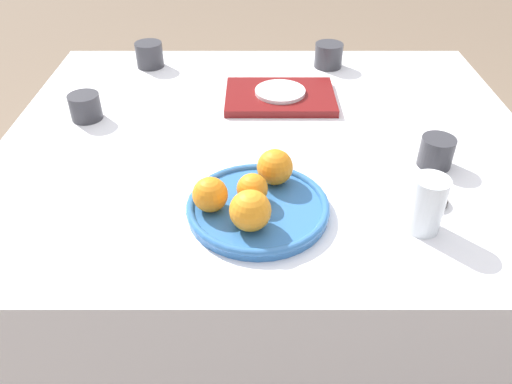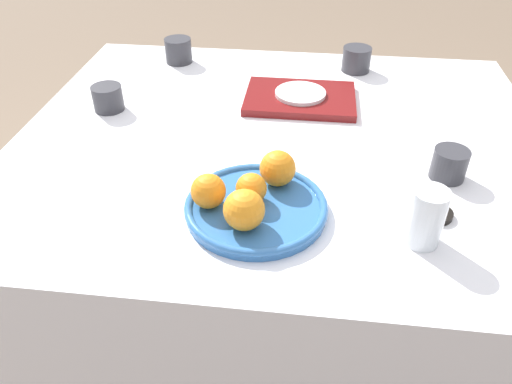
# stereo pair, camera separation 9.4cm
# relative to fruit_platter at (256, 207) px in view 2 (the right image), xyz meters

# --- Properties ---
(ground_plane) EXTENTS (12.00, 12.00, 0.00)m
(ground_plane) POSITION_rel_fruit_platter_xyz_m (0.02, 0.30, -0.78)
(ground_plane) COLOR #7A6651
(table) EXTENTS (1.27, 1.07, 0.77)m
(table) POSITION_rel_fruit_platter_xyz_m (0.02, 0.30, -0.40)
(table) COLOR white
(table) RESTS_ON ground_plane
(fruit_platter) EXTENTS (0.28, 0.28, 0.03)m
(fruit_platter) POSITION_rel_fruit_platter_xyz_m (0.00, 0.00, 0.00)
(fruit_platter) COLOR #336BAD
(fruit_platter) RESTS_ON table
(orange_0) EXTENTS (0.08, 0.08, 0.08)m
(orange_0) POSITION_rel_fruit_platter_xyz_m (-0.01, -0.06, 0.04)
(orange_0) COLOR orange
(orange_0) RESTS_ON fruit_platter
(orange_1) EXTENTS (0.06, 0.06, 0.06)m
(orange_1) POSITION_rel_fruit_platter_xyz_m (-0.01, 0.01, 0.03)
(orange_1) COLOR orange
(orange_1) RESTS_ON fruit_platter
(orange_2) EXTENTS (0.07, 0.07, 0.07)m
(orange_2) POSITION_rel_fruit_platter_xyz_m (-0.09, -0.01, 0.04)
(orange_2) COLOR orange
(orange_2) RESTS_ON fruit_platter
(orange_3) EXTENTS (0.07, 0.07, 0.07)m
(orange_3) POSITION_rel_fruit_platter_xyz_m (0.03, 0.08, 0.04)
(orange_3) COLOR orange
(orange_3) RESTS_ON fruit_platter
(water_glass) EXTENTS (0.06, 0.06, 0.11)m
(water_glass) POSITION_rel_fruit_platter_xyz_m (0.30, -0.04, 0.04)
(water_glass) COLOR silver
(water_glass) RESTS_ON table
(serving_tray) EXTENTS (0.29, 0.21, 0.02)m
(serving_tray) POSITION_rel_fruit_platter_xyz_m (0.06, 0.48, -0.00)
(serving_tray) COLOR maroon
(serving_tray) RESTS_ON table
(side_plate) EXTENTS (0.14, 0.14, 0.01)m
(side_plate) POSITION_rel_fruit_platter_xyz_m (0.06, 0.48, 0.01)
(side_plate) COLOR white
(side_plate) RESTS_ON serving_tray
(cup_0) EXTENTS (0.08, 0.08, 0.07)m
(cup_0) POSITION_rel_fruit_platter_xyz_m (0.22, 0.71, 0.02)
(cup_0) COLOR #333338
(cup_0) RESTS_ON table
(cup_1) EXTENTS (0.08, 0.08, 0.06)m
(cup_1) POSITION_rel_fruit_platter_xyz_m (-0.43, 0.38, 0.02)
(cup_1) COLOR #333338
(cup_1) RESTS_ON table
(cup_2) EXTENTS (0.07, 0.07, 0.07)m
(cup_2) POSITION_rel_fruit_platter_xyz_m (0.39, 0.17, 0.02)
(cup_2) COLOR #333338
(cup_2) RESTS_ON table
(cup_3) EXTENTS (0.08, 0.08, 0.07)m
(cup_3) POSITION_rel_fruit_platter_xyz_m (-0.33, 0.71, 0.02)
(cup_3) COLOR #333338
(cup_3) RESTS_ON table
(soy_dish) EXTENTS (0.06, 0.06, 0.01)m
(soy_dish) POSITION_rel_fruit_platter_xyz_m (0.35, 0.03, -0.01)
(soy_dish) COLOR black
(soy_dish) RESTS_ON table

